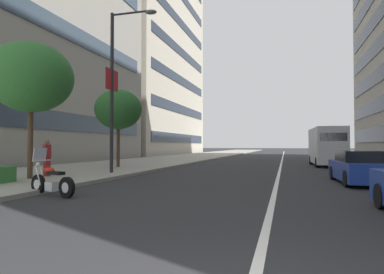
{
  "coord_description": "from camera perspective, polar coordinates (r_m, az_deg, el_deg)",
  "views": [
    {
      "loc": [
        -2.81,
        -0.35,
        1.55
      ],
      "look_at": [
        10.28,
        3.33,
        1.9
      ],
      "focal_mm": 31.08,
      "sensor_mm": 36.0,
      "label": 1
    }
  ],
  "objects": [
    {
      "name": "street_lamp_with_banners",
      "position": [
        17.89,
        -12.54,
        10.22
      ],
      "size": [
        1.26,
        2.57,
        8.33
      ],
      "color": "#232326",
      "rests_on": "sidewalk_right_plaza"
    },
    {
      "name": "pedestrian_on_plaza",
      "position": [
        16.62,
        -23.65,
        -3.25
      ],
      "size": [
        0.44,
        0.48,
        1.67
      ],
      "rotation": [
        0.0,
        0.0,
        5.7
      ],
      "color": "maroon",
      "rests_on": "sidewalk_right_plaza"
    },
    {
      "name": "lane_centre_stripe",
      "position": [
        37.84,
        15.22,
        -3.76
      ],
      "size": [
        110.0,
        0.16,
        0.01
      ],
      "primitive_type": "cube",
      "color": "silver",
      "rests_on": "ground"
    },
    {
      "name": "car_following_behind",
      "position": [
        15.21,
        27.09,
        -4.76
      ],
      "size": [
        4.31,
        2.05,
        1.33
      ],
      "rotation": [
        0.0,
        0.0,
        0.05
      ],
      "color": "navy",
      "rests_on": "ground"
    },
    {
      "name": "motorcycle_mid_row",
      "position": [
        11.16,
        -22.99,
        -7.07
      ],
      "size": [
        0.84,
        2.01,
        1.47
      ],
      "rotation": [
        0.0,
        0.0,
        1.26
      ],
      "color": "black",
      "rests_on": "ground"
    },
    {
      "name": "street_tree_by_lamp_post",
      "position": [
        15.88,
        -25.89,
        9.16
      ],
      "size": [
        3.49,
        3.49,
        5.78
      ],
      "color": "#473323",
      "rests_on": "sidewalk_right_plaza"
    },
    {
      "name": "street_tree_far_plaza",
      "position": [
        22.53,
        -12.52,
        4.64
      ],
      "size": [
        3.09,
        3.09,
        5.11
      ],
      "color": "#473323",
      "rests_on": "sidewalk_right_plaza"
    },
    {
      "name": "office_tower_behind_plaza",
      "position": [
        63.9,
        -11.42,
        12.98
      ],
      "size": [
        30.68,
        22.01,
        34.94
      ],
      "color": "beige",
      "rests_on": "ground"
    },
    {
      "name": "sidewalk_right_plaza",
      "position": [
        34.93,
        -4.2,
        -3.89
      ],
      "size": [
        160.0,
        8.91,
        0.15
      ],
      "primitive_type": "cube",
      "color": "gray",
      "rests_on": "ground"
    },
    {
      "name": "delivery_van_ahead",
      "position": [
        27.1,
        22.11,
        -1.42
      ],
      "size": [
        6.12,
        2.25,
        2.86
      ],
      "rotation": [
        0.0,
        0.0,
        0.03
      ],
      "color": "#B7B7BC",
      "rests_on": "ground"
    }
  ]
}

